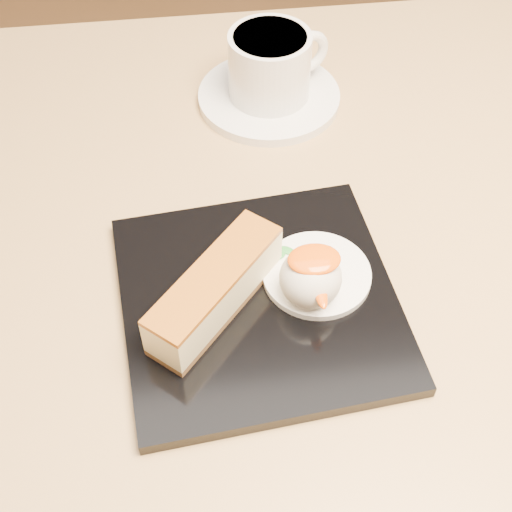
{
  "coord_description": "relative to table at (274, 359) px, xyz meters",
  "views": [
    {
      "loc": [
        -0.07,
        -0.38,
        1.2
      ],
      "look_at": [
        -0.02,
        -0.02,
        0.76
      ],
      "focal_mm": 50.0,
      "sensor_mm": 36.0,
      "label": 1
    }
  ],
  "objects": [
    {
      "name": "coffee_cup",
      "position": [
        0.03,
        0.23,
        0.2
      ],
      "size": [
        0.11,
        0.08,
        0.07
      ],
      "rotation": [
        0.0,
        0.0,
        0.39
      ],
      "color": "white",
      "rests_on": "saucer"
    },
    {
      "name": "cream_smear",
      "position": [
        0.03,
        -0.03,
        0.17
      ],
      "size": [
        0.09,
        0.09,
        0.01
      ],
      "primitive_type": "cylinder",
      "color": "white",
      "rests_on": "dessert_plate"
    },
    {
      "name": "table",
      "position": [
        0.0,
        0.0,
        0.0
      ],
      "size": [
        0.8,
        0.8,
        0.72
      ],
      "color": "black",
      "rests_on": "ground"
    },
    {
      "name": "mint_sprig",
      "position": [
        -0.0,
        -0.0,
        0.17
      ],
      "size": [
        0.03,
        0.02,
        0.0
      ],
      "color": "green",
      "rests_on": "cream_smear"
    },
    {
      "name": "cheesecake",
      "position": [
        -0.06,
        -0.05,
        0.19
      ],
      "size": [
        0.12,
        0.12,
        0.04
      ],
      "rotation": [
        0.0,
        0.0,
        0.85
      ],
      "color": "brown",
      "rests_on": "dessert_plate"
    },
    {
      "name": "saucer",
      "position": [
        0.02,
        0.22,
        0.16
      ],
      "size": [
        0.15,
        0.15,
        0.01
      ],
      "primitive_type": "cylinder",
      "color": "white",
      "rests_on": "table"
    },
    {
      "name": "ice_cream_scoop",
      "position": [
        0.02,
        -0.05,
        0.19
      ],
      "size": [
        0.05,
        0.05,
        0.05
      ],
      "primitive_type": "sphere",
      "color": "white",
      "rests_on": "cream_smear"
    },
    {
      "name": "dessert_plate",
      "position": [
        -0.02,
        -0.04,
        0.16
      ],
      "size": [
        0.24,
        0.24,
        0.01
      ],
      "primitive_type": "cube",
      "rotation": [
        0.0,
        0.0,
        0.09
      ],
      "color": "black",
      "rests_on": "table"
    },
    {
      "name": "mango_sauce",
      "position": [
        0.02,
        -0.04,
        0.21
      ],
      "size": [
        0.04,
        0.03,
        0.01
      ],
      "primitive_type": "ellipsoid",
      "color": "#FC5807",
      "rests_on": "ice_cream_scoop"
    }
  ]
}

